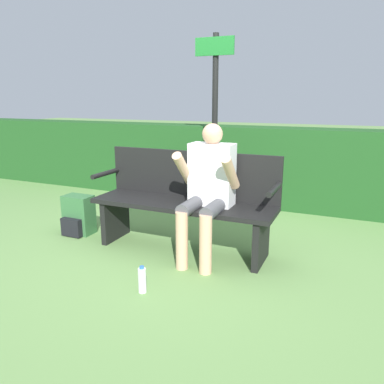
% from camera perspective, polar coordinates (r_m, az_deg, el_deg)
% --- Properties ---
extents(ground_plane, '(40.00, 40.00, 0.00)m').
position_cam_1_polar(ground_plane, '(3.84, -1.47, -8.78)').
color(ground_plane, '#668E4C').
extents(hedge_back, '(12.00, 0.53, 1.10)m').
position_cam_1_polar(hedge_back, '(5.52, 7.41, 4.15)').
color(hedge_back, '#1E4C1E').
rests_on(hedge_back, ground).
extents(park_bench, '(1.84, 0.50, 0.98)m').
position_cam_1_polar(park_bench, '(3.74, -1.05, -1.28)').
color(park_bench, black).
rests_on(park_bench, ground).
extents(person_seated, '(0.55, 0.60, 1.27)m').
position_cam_1_polar(person_seated, '(3.47, 2.43, 1.08)').
color(person_seated, silver).
rests_on(person_seated, ground).
extents(backpack, '(0.32, 0.27, 0.44)m').
position_cam_1_polar(backpack, '(4.41, -16.95, -3.49)').
color(backpack, '#336638').
rests_on(backpack, ground).
extents(water_bottle, '(0.06, 0.06, 0.22)m').
position_cam_1_polar(water_bottle, '(3.05, -7.60, -13.15)').
color(water_bottle, white).
rests_on(water_bottle, ground).
extents(signpost, '(0.47, 0.09, 2.23)m').
position_cam_1_polar(signpost, '(4.62, 3.47, 11.43)').
color(signpost, black).
rests_on(signpost, ground).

